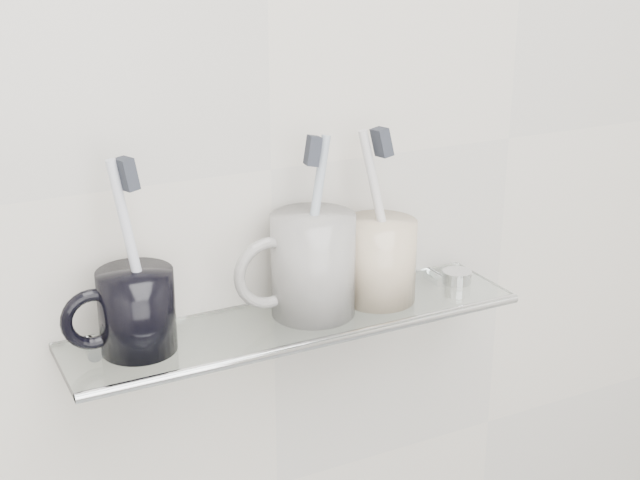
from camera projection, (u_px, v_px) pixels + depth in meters
wall_back at (271, 170)px, 0.96m from camera, size 2.50×0.00×2.50m
shelf_glass at (297, 322)px, 0.96m from camera, size 0.50×0.12×0.01m
shelf_rail at (321, 342)px, 0.91m from camera, size 0.50×0.01×0.01m
bracket_left at (93, 354)px, 0.91m from camera, size 0.02×0.03×0.02m
bracket_right at (435, 282)px, 1.09m from camera, size 0.02×0.03×0.02m
mug_left at (137, 311)px, 0.87m from camera, size 0.09×0.09×0.08m
mug_left_handle at (93, 319)px, 0.85m from camera, size 0.06×0.01×0.06m
toothbrush_left at (133, 254)px, 0.85m from camera, size 0.04×0.02×0.19m
bristles_left at (127, 174)px, 0.83m from camera, size 0.02×0.03×0.03m
mug_center at (313, 265)px, 0.95m from camera, size 0.10×0.10×0.11m
mug_center_handle at (269, 273)px, 0.93m from camera, size 0.08×0.01×0.08m
toothbrush_center at (313, 225)px, 0.93m from camera, size 0.05×0.02×0.19m
bristles_center at (313, 151)px, 0.91m from camera, size 0.02×0.03×0.03m
mug_right at (379, 261)px, 0.99m from camera, size 0.11×0.11×0.09m
mug_right_handle at (342, 268)px, 0.97m from camera, size 0.07×0.01×0.07m
toothbrush_right at (380, 214)px, 0.97m from camera, size 0.05×0.03×0.19m
bristles_right at (382, 142)px, 0.94m from camera, size 0.02×0.02×0.03m
chrome_cap at (457, 277)px, 1.05m from camera, size 0.03×0.03×0.01m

